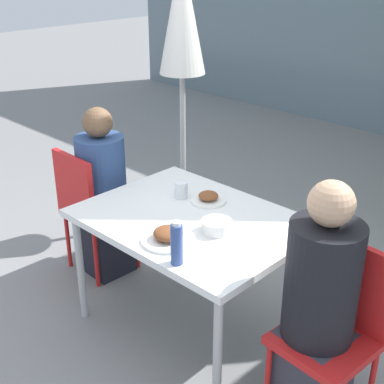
{
  "coord_description": "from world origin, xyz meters",
  "views": [
    {
      "loc": [
        1.79,
        -1.86,
        2.06
      ],
      "look_at": [
        0.0,
        0.0,
        0.88
      ],
      "focal_mm": 50.0,
      "sensor_mm": 36.0,
      "label": 1
    }
  ],
  "objects_px": {
    "bottle": "(177,244)",
    "chair_right": "(337,321)",
    "person_right": "(318,313)",
    "chair_left": "(89,203)",
    "salad_bowl": "(217,226)",
    "person_left": "(103,198)",
    "closed_umbrella": "(182,29)",
    "drinking_cup": "(181,190)"
  },
  "relations": [
    {
      "from": "person_left",
      "to": "chair_right",
      "type": "bearing_deg",
      "value": 1.4
    },
    {
      "from": "closed_umbrella",
      "to": "salad_bowl",
      "type": "bearing_deg",
      "value": -38.86
    },
    {
      "from": "drinking_cup",
      "to": "bottle",
      "type": "bearing_deg",
      "value": -46.63
    },
    {
      "from": "person_right",
      "to": "closed_umbrella",
      "type": "bearing_deg",
      "value": -24.09
    },
    {
      "from": "chair_left",
      "to": "salad_bowl",
      "type": "height_order",
      "value": "chair_left"
    },
    {
      "from": "person_left",
      "to": "person_right",
      "type": "height_order",
      "value": "person_right"
    },
    {
      "from": "closed_umbrella",
      "to": "drinking_cup",
      "type": "relative_size",
      "value": 21.39
    },
    {
      "from": "closed_umbrella",
      "to": "salad_bowl",
      "type": "xyz_separation_m",
      "value": [
        1.23,
        -0.99,
        -0.77
      ]
    },
    {
      "from": "chair_left",
      "to": "chair_right",
      "type": "xyz_separation_m",
      "value": [
        1.81,
        0.05,
        0.0
      ]
    },
    {
      "from": "bottle",
      "to": "salad_bowl",
      "type": "distance_m",
      "value": 0.37
    },
    {
      "from": "person_left",
      "to": "salad_bowl",
      "type": "xyz_separation_m",
      "value": [
        1.05,
        -0.06,
        0.21
      ]
    },
    {
      "from": "closed_umbrella",
      "to": "drinking_cup",
      "type": "height_order",
      "value": "closed_umbrella"
    },
    {
      "from": "person_left",
      "to": "salad_bowl",
      "type": "height_order",
      "value": "person_left"
    },
    {
      "from": "bottle",
      "to": "chair_right",
      "type": "bearing_deg",
      "value": 31.61
    },
    {
      "from": "chair_right",
      "to": "bottle",
      "type": "xyz_separation_m",
      "value": [
        -0.63,
        -0.39,
        0.31
      ]
    },
    {
      "from": "chair_right",
      "to": "drinking_cup",
      "type": "relative_size",
      "value": 9.09
    },
    {
      "from": "person_left",
      "to": "person_right",
      "type": "xyz_separation_m",
      "value": [
        1.7,
        -0.1,
        0.02
      ]
    },
    {
      "from": "closed_umbrella",
      "to": "salad_bowl",
      "type": "height_order",
      "value": "closed_umbrella"
    },
    {
      "from": "drinking_cup",
      "to": "salad_bowl",
      "type": "xyz_separation_m",
      "value": [
        0.42,
        -0.17,
        -0.02
      ]
    },
    {
      "from": "drinking_cup",
      "to": "chair_right",
      "type": "bearing_deg",
      "value": -6.69
    },
    {
      "from": "person_left",
      "to": "drinking_cup",
      "type": "distance_m",
      "value": 0.67
    },
    {
      "from": "person_left",
      "to": "closed_umbrella",
      "type": "height_order",
      "value": "closed_umbrella"
    },
    {
      "from": "bottle",
      "to": "drinking_cup",
      "type": "height_order",
      "value": "bottle"
    },
    {
      "from": "drinking_cup",
      "to": "salad_bowl",
      "type": "distance_m",
      "value": 0.45
    },
    {
      "from": "chair_left",
      "to": "person_right",
      "type": "bearing_deg",
      "value": 1.47
    },
    {
      "from": "chair_right",
      "to": "drinking_cup",
      "type": "bearing_deg",
      "value": -1.99
    },
    {
      "from": "closed_umbrella",
      "to": "bottle",
      "type": "xyz_separation_m",
      "value": [
        1.29,
        -1.34,
        -0.7
      ]
    },
    {
      "from": "person_right",
      "to": "bottle",
      "type": "distance_m",
      "value": 0.7
    },
    {
      "from": "drinking_cup",
      "to": "salad_bowl",
      "type": "bearing_deg",
      "value": -21.47
    },
    {
      "from": "salad_bowl",
      "to": "chair_left",
      "type": "bearing_deg",
      "value": -179.24
    },
    {
      "from": "chair_right",
      "to": "person_right",
      "type": "height_order",
      "value": "person_right"
    },
    {
      "from": "chair_right",
      "to": "person_right",
      "type": "xyz_separation_m",
      "value": [
        -0.06,
        -0.08,
        0.06
      ]
    },
    {
      "from": "person_right",
      "to": "drinking_cup",
      "type": "xyz_separation_m",
      "value": [
        -1.07,
        0.21,
        0.2
      ]
    },
    {
      "from": "chair_left",
      "to": "closed_umbrella",
      "type": "relative_size",
      "value": 0.42
    },
    {
      "from": "chair_right",
      "to": "bottle",
      "type": "bearing_deg",
      "value": 36.31
    },
    {
      "from": "closed_umbrella",
      "to": "chair_right",
      "type": "bearing_deg",
      "value": -26.3
    },
    {
      "from": "person_left",
      "to": "bottle",
      "type": "relative_size",
      "value": 5.38
    },
    {
      "from": "salad_bowl",
      "to": "chair_right",
      "type": "bearing_deg",
      "value": 2.81
    },
    {
      "from": "chair_left",
      "to": "salad_bowl",
      "type": "distance_m",
      "value": 1.13
    },
    {
      "from": "person_left",
      "to": "salad_bowl",
      "type": "relative_size",
      "value": 7.37
    },
    {
      "from": "chair_right",
      "to": "drinking_cup",
      "type": "distance_m",
      "value": 1.16
    },
    {
      "from": "person_right",
      "to": "closed_umbrella",
      "type": "height_order",
      "value": "closed_umbrella"
    }
  ]
}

